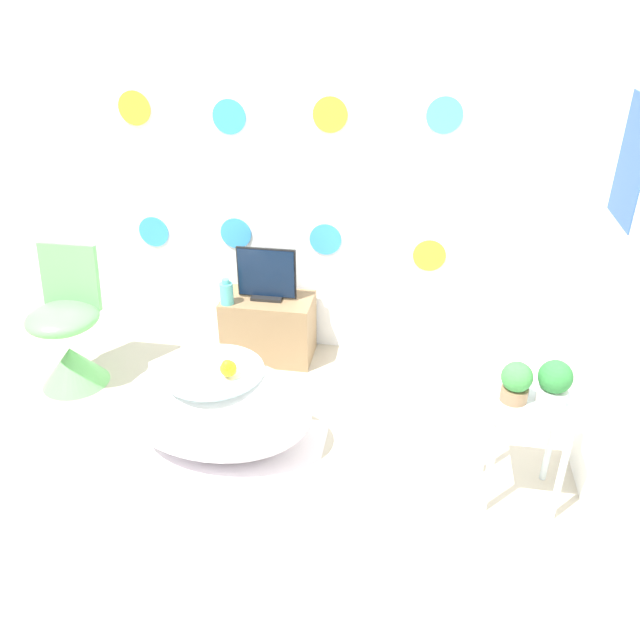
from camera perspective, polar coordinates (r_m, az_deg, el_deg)
The scene contains 13 objects.
ground_plane at distance 2.91m, azimuth -11.99°, elevation -21.56°, with size 12.00×12.00×0.00m, color #BCB29E.
wall_back_dotted at distance 3.88m, azimuth -3.60°, elevation 14.97°, with size 4.46×0.05×2.60m.
wall_right at distance 2.96m, azimuth 26.77°, elevation 7.73°, with size 0.06×2.96×2.60m.
rug at distance 3.42m, azimuth -10.39°, elevation -12.12°, with size 1.21×0.80×0.01m.
bathtub at distance 3.32m, azimuth -9.42°, elevation -7.92°, with size 1.01×0.63×0.50m.
rubber_duck at distance 3.08m, azimuth -8.41°, elevation -4.35°, with size 0.08×0.09×0.10m.
chair at distance 4.07m, azimuth -21.96°, elevation -1.90°, with size 0.42×0.42×0.85m.
tv_cabinet at distance 4.10m, azimuth -4.70°, elevation -0.67°, with size 0.58×0.34×0.43m.
tv at distance 3.93m, azimuth -4.91°, elevation 4.01°, with size 0.38×0.12×0.34m.
vase at distance 3.93m, azimuth -8.54°, elevation 2.47°, with size 0.08×0.08×0.17m.
side_table at distance 3.05m, azimuth 18.39°, elevation -9.16°, with size 0.36×0.32×0.55m.
potted_plant_left at distance 2.91m, azimuth 17.50°, elevation -5.39°, with size 0.14×0.14×0.19m.
potted_plant_right at distance 2.94m, azimuth 20.63°, elevation -5.31°, with size 0.15×0.15×0.21m.
Camera 1 is at (0.86, -1.70, 2.21)m, focal length 35.00 mm.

